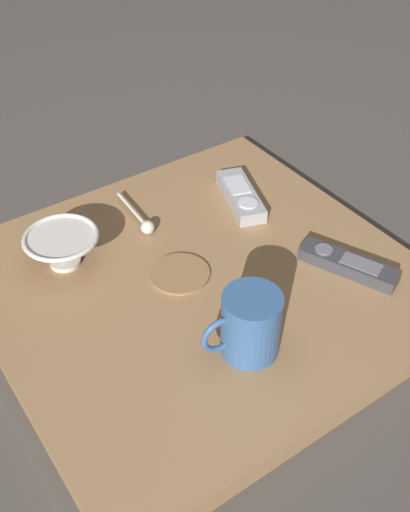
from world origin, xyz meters
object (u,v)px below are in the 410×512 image
at_px(cereal_bowl, 63,247).
at_px(coffee_mug, 250,325).
at_px(teaspoon, 144,224).
at_px(tv_remote_near, 348,264).
at_px(tv_remote_far, 241,196).
at_px(drink_coaster, 180,274).

distance_m(cereal_bowl, coffee_mug, 0.35).
height_order(cereal_bowl, teaspoon, cereal_bowl).
xyz_separation_m(cereal_bowl, tv_remote_near, (0.28, 0.38, -0.02)).
height_order(tv_remote_near, tv_remote_far, tv_remote_far).
xyz_separation_m(cereal_bowl, tv_remote_far, (0.03, 0.35, -0.02)).
height_order(tv_remote_far, drink_coaster, tv_remote_far).
bearing_deg(cereal_bowl, drink_coaster, 46.56).
height_order(cereal_bowl, tv_remote_near, cereal_bowl).
bearing_deg(teaspoon, drink_coaster, -6.00).
height_order(teaspoon, drink_coaster, teaspoon).
relative_size(teaspoon, tv_remote_near, 0.79).
relative_size(cereal_bowl, drink_coaster, 1.25).
relative_size(cereal_bowl, coffee_mug, 1.04).
distance_m(cereal_bowl, tv_remote_near, 0.47).
xyz_separation_m(teaspoon, tv_remote_far, (0.03, 0.19, 0.00)).
bearing_deg(cereal_bowl, tv_remote_near, 53.21).
height_order(tv_remote_near, drink_coaster, tv_remote_near).
bearing_deg(cereal_bowl, teaspoon, 91.32).
xyz_separation_m(cereal_bowl, teaspoon, (-0.00, 0.16, -0.02)).
xyz_separation_m(teaspoon, drink_coaster, (0.14, -0.01, -0.01)).
bearing_deg(teaspoon, tv_remote_far, 80.92).
xyz_separation_m(tv_remote_near, tv_remote_far, (-0.25, -0.03, 0.00)).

